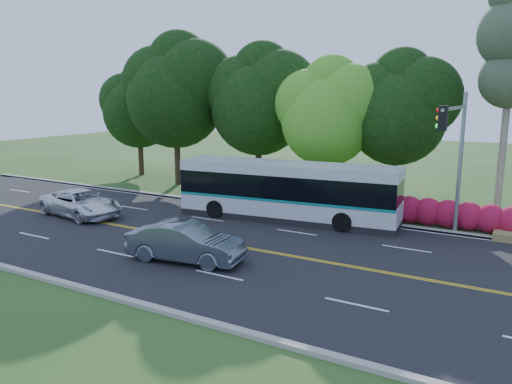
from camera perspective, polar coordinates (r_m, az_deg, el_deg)
The scene contains 12 objects.
ground at distance 22.19m, azimuth 1.90°, elevation -6.98°, with size 120.00×120.00×0.00m, color #224D19.
road at distance 22.19m, azimuth 1.90°, elevation -6.96°, with size 60.00×14.00×0.02m, color black.
curb_north at distance 28.45m, azimuth 8.67°, elevation -2.85°, with size 60.00×0.30×0.15m, color #9D988E.
curb_south at distance 16.61m, azimuth -10.04°, elevation -13.33°, with size 60.00×0.30×0.15m, color #9D988E.
grass_verge at distance 30.14m, azimuth 9.94°, elevation -2.15°, with size 60.00×4.00×0.10m, color #224D19.
lane_markings at distance 22.23m, azimuth 1.69°, elevation -6.89°, with size 57.60×13.82×0.00m.
tree_row at distance 34.24m, azimuth 3.89°, elevation 10.85°, with size 44.70×9.10×13.84m.
bougainvillea_hedge at distance 27.64m, azimuth 23.51°, elevation -2.72°, with size 9.50×2.25×1.50m.
traffic_signal at distance 24.40m, azimuth 21.87°, elevation 5.10°, with size 0.42×6.10×7.00m.
transit_bus at distance 27.53m, azimuth 3.58°, elevation 0.02°, with size 12.35×3.90×3.18m.
sedan at distance 21.08m, azimuth -8.02°, elevation -5.70°, with size 1.72×4.94×1.63m, color slate.
suv at distance 30.20m, azimuth -19.42°, elevation -1.21°, with size 2.47×5.36×1.49m, color silver.
Camera 1 is at (9.83, -18.66, 6.93)m, focal length 35.00 mm.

